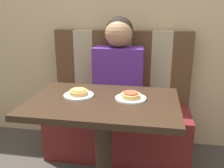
% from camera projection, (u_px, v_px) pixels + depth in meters
% --- Properties ---
extents(wall_back, '(7.00, 0.05, 2.60)m').
position_uv_depth(wall_back, '(124.00, 1.00, 2.14)').
color(wall_back, tan).
rests_on(wall_back, ground_plane).
extents(booth_seat, '(1.19, 0.48, 0.43)m').
position_uv_depth(booth_seat, '(118.00, 131.00, 2.17)').
color(booth_seat, '#5B1919').
rests_on(booth_seat, ground_plane).
extents(booth_backrest, '(1.19, 0.08, 0.63)m').
position_uv_depth(booth_backrest, '(122.00, 67.00, 2.21)').
color(booth_backrest, '#4C331E').
rests_on(booth_backrest, booth_seat).
extents(dining_table, '(0.87, 0.60, 0.73)m').
position_uv_depth(dining_table, '(103.00, 119.00, 1.48)').
color(dining_table, black).
rests_on(dining_table, ground_plane).
extents(person, '(0.40, 0.24, 0.75)m').
position_uv_depth(person, '(119.00, 63.00, 2.01)').
color(person, '#4C237A').
rests_on(person, booth_seat).
extents(plate_left, '(0.18, 0.18, 0.01)m').
position_uv_depth(plate_left, '(79.00, 95.00, 1.51)').
color(plate_left, white).
rests_on(plate_left, dining_table).
extents(plate_right, '(0.18, 0.18, 0.01)m').
position_uv_depth(plate_right, '(131.00, 98.00, 1.45)').
color(plate_right, white).
rests_on(plate_right, dining_table).
extents(pizza_left, '(0.11, 0.11, 0.03)m').
position_uv_depth(pizza_left, '(79.00, 92.00, 1.50)').
color(pizza_left, tan).
rests_on(pizza_left, plate_left).
extents(pizza_right, '(0.11, 0.11, 0.03)m').
position_uv_depth(pizza_right, '(131.00, 95.00, 1.45)').
color(pizza_right, tan).
rests_on(pizza_right, plate_right).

